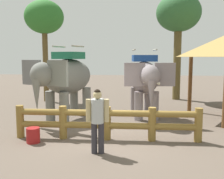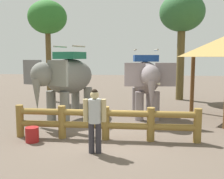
{
  "view_description": "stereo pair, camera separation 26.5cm",
  "coord_description": "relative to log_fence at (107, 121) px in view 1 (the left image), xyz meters",
  "views": [
    {
      "loc": [
        0.97,
        -8.03,
        2.58
      ],
      "look_at": [
        0.0,
        1.53,
        1.4
      ],
      "focal_mm": 42.14,
      "sensor_mm": 36.0,
      "label": 1
    },
    {
      "loc": [
        1.24,
        -8.0,
        2.58
      ],
      "look_at": [
        0.0,
        1.53,
        1.4
      ],
      "focal_mm": 42.14,
      "sensor_mm": 36.0,
      "label": 2
    }
  ],
  "objects": [
    {
      "name": "log_fence",
      "position": [
        0.0,
        0.0,
        0.0
      ],
      "size": [
        5.86,
        0.37,
        1.05
      ],
      "color": "olive",
      "rests_on": "ground"
    },
    {
      "name": "tourist_woman_in_black",
      "position": [
        -0.11,
        -1.2,
        0.41
      ],
      "size": [
        0.62,
        0.37,
        1.75
      ],
      "color": "#2E2C32",
      "rests_on": "ground"
    },
    {
      "name": "elephant_near_left",
      "position": [
        -2.01,
        2.52,
        1.12
      ],
      "size": [
        2.57,
        3.65,
        3.06
      ],
      "color": "slate",
      "rests_on": "ground"
    },
    {
      "name": "tree_far_left",
      "position": [
        -4.44,
        6.91,
        4.15
      ],
      "size": [
        2.23,
        2.23,
        5.81
      ],
      "color": "brown",
      "rests_on": "ground"
    },
    {
      "name": "tree_back_center",
      "position": [
        3.29,
        8.37,
        4.45
      ],
      "size": [
        2.65,
        2.65,
        6.34
      ],
      "color": "brown",
      "rests_on": "ground"
    },
    {
      "name": "ground_plane",
      "position": [
        0.0,
        0.04,
        -0.6
      ],
      "size": [
        60.0,
        60.0,
        0.0
      ],
      "primitive_type": "plane",
      "color": "brown"
    },
    {
      "name": "feed_bucket",
      "position": [
        -2.19,
        -0.53,
        -0.37
      ],
      "size": [
        0.41,
        0.41,
        0.46
      ],
      "color": "maroon",
      "rests_on": "ground"
    },
    {
      "name": "elephant_center",
      "position": [
        1.23,
        3.31,
        1.05
      ],
      "size": [
        1.94,
        3.46,
        2.93
      ],
      "color": "gray",
      "rests_on": "ground"
    }
  ]
}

